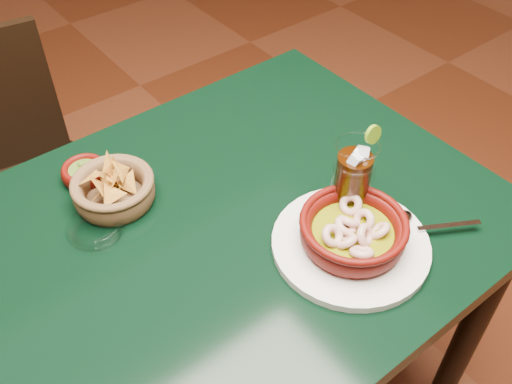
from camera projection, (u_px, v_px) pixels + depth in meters
dining_table at (193, 276)px, 1.11m from camera, size 1.20×0.80×0.75m
dining_chair at (13, 181)px, 1.57m from camera, size 0.45×0.45×0.85m
shrimp_plate at (353, 235)px, 1.01m from camera, size 0.36×0.28×0.08m
chip_basket at (114, 189)px, 1.10m from camera, size 0.19×0.19×0.11m
guacamole_ramekin at (85, 172)px, 1.15m from camera, size 0.11×0.11×0.04m
cola_drink at (352, 180)px, 1.04m from camera, size 0.16×0.16×0.19m
glass_ashtray at (96, 228)px, 1.05m from camera, size 0.12×0.12×0.03m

